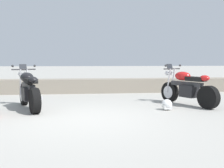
# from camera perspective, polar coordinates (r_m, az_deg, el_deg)

# --- Properties ---
(ground_plane) EXTENTS (120.00, 120.00, 0.00)m
(ground_plane) POSITION_cam_1_polar(r_m,az_deg,el_deg) (6.04, -6.23, -7.21)
(ground_plane) COLOR #A3A099
(stone_wall) EXTENTS (36.00, 0.80, 0.55)m
(stone_wall) POSITION_cam_1_polar(r_m,az_deg,el_deg) (10.75, -6.46, -0.39)
(stone_wall) COLOR gray
(stone_wall) RESTS_ON ground
(motorcycle_black_near_left) EXTENTS (1.01, 1.98, 1.18)m
(motorcycle_black_near_left) POSITION_cam_1_polar(r_m,az_deg,el_deg) (7.40, -17.39, -1.36)
(motorcycle_black_near_left) COLOR black
(motorcycle_black_near_left) RESTS_ON ground
(motorcycle_red_centre) EXTENTS (1.10, 1.93, 1.18)m
(motorcycle_red_centre) POSITION_cam_1_polar(r_m,az_deg,el_deg) (7.96, 15.72, -0.89)
(motorcycle_red_centre) COLOR black
(motorcycle_red_centre) RESTS_ON ground
(rider_helmet) EXTENTS (0.28, 0.28, 0.28)m
(rider_helmet) POSITION_cam_1_polar(r_m,az_deg,el_deg) (7.08, 11.66, -4.35)
(rider_helmet) COLOR silver
(rider_helmet) RESTS_ON ground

